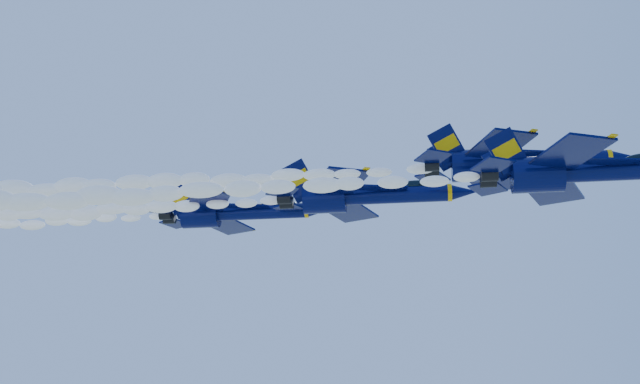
# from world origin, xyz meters

# --- Properties ---
(jet_lead) EXTENTS (16.80, 13.78, 6.24)m
(jet_lead) POSITION_xyz_m (15.46, -11.80, 149.20)
(jet_lead) COLOR #040838
(smoke_trail_jet_lead) EXTENTS (55.06, 2.14, 1.93)m
(smoke_trail_jet_lead) POSITION_xyz_m (-19.25, -11.80, 148.74)
(smoke_trail_jet_lead) COLOR white
(jet_second) EXTENTS (17.58, 14.42, 6.53)m
(jet_second) POSITION_xyz_m (12.06, -2.57, 153.77)
(jet_second) COLOR #040838
(smoke_trail_jet_second) EXTENTS (55.06, 2.24, 2.02)m
(smoke_trail_jet_second) POSITION_xyz_m (-22.99, -2.57, 153.30)
(smoke_trail_jet_second) COLOR white
(jet_third) EXTENTS (19.42, 15.93, 7.22)m
(jet_third) POSITION_xyz_m (-1.32, 7.33, 154.94)
(jet_third) COLOR #040838
(smoke_trail_jet_third) EXTENTS (55.06, 2.47, 2.23)m
(smoke_trail_jet_third) POSITION_xyz_m (-37.15, 7.33, 154.46)
(smoke_trail_jet_third) COLOR white
(jet_fourth) EXTENTS (17.91, 14.69, 6.66)m
(jet_fourth) POSITION_xyz_m (-15.08, 11.28, 155.06)
(jet_fourth) COLOR #040838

